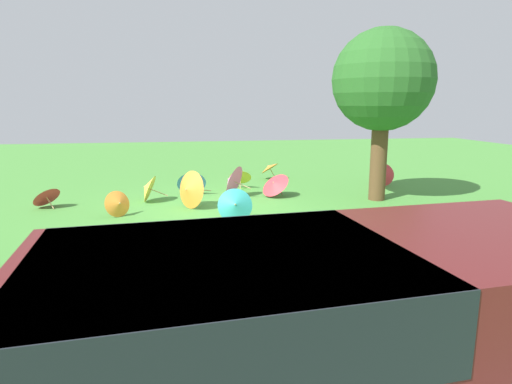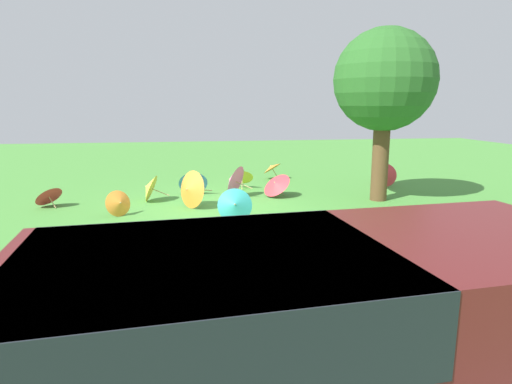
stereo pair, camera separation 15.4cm
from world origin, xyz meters
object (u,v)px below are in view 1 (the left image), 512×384
at_px(parasol_orange_1, 189,190).
at_px(parasol_red_3, 382,174).
at_px(parasol_yellow_0, 147,188).
at_px(parasol_yellow_1, 240,176).
at_px(parasol_teal_0, 235,205).
at_px(parasol_orange_0, 269,167).
at_px(parasol_blue_1, 191,182).
at_px(parasol_red_1, 274,184).
at_px(parasol_red_4, 45,195).
at_px(shade_tree, 383,82).
at_px(parasol_red_2, 361,219).
at_px(parasol_orange_2, 118,204).
at_px(van_dark, 320,322).
at_px(parasol_pink_0, 231,181).

bearing_deg(parasol_orange_1, parasol_red_3, -161.93).
height_order(parasol_yellow_0, parasol_orange_1, parasol_orange_1).
xyz_separation_m(parasol_yellow_1, parasol_teal_0, (0.67, 3.87, -0.00)).
relative_size(parasol_orange_0, parasol_teal_0, 1.13).
bearing_deg(parasol_blue_1, parasol_red_1, 163.87).
bearing_deg(parasol_red_3, parasol_red_4, 7.56).
bearing_deg(shade_tree, parasol_red_2, 59.85).
xyz_separation_m(shade_tree, parasol_yellow_0, (6.09, -0.83, -2.73)).
bearing_deg(parasol_orange_1, parasol_red_1, -157.32).
bearing_deg(parasol_red_1, parasol_red_2, 102.56).
height_order(parasol_orange_1, parasol_orange_2, parasol_orange_1).
relative_size(shade_tree, parasol_teal_0, 5.59).
bearing_deg(van_dark, parasol_blue_1, -85.90).
xyz_separation_m(parasol_yellow_0, parasol_orange_2, (0.55, 1.52, -0.06)).
xyz_separation_m(van_dark, parasol_pink_0, (-0.41, -8.90, -0.45)).
distance_m(van_dark, parasol_red_2, 5.43).
bearing_deg(parasol_orange_2, parasol_orange_0, -135.19).
height_order(shade_tree, parasol_orange_1, shade_tree).
bearing_deg(parasol_red_1, shade_tree, 162.22).
xyz_separation_m(parasol_red_3, parasol_red_4, (9.57, 1.27, -0.07)).
bearing_deg(van_dark, parasol_red_2, -117.07).
distance_m(parasol_red_1, parasol_orange_2, 4.27).
relative_size(parasol_yellow_0, parasol_blue_1, 0.98).
xyz_separation_m(parasol_red_1, parasol_teal_0, (1.42, 2.45, 0.02)).
xyz_separation_m(parasol_red_1, parasol_red_2, (-0.87, 3.90, -0.03)).
height_order(parasol_orange_2, parasol_red_3, parasol_red_3).
relative_size(parasol_orange_0, parasol_orange_1, 0.91).
bearing_deg(shade_tree, parasol_red_3, -119.48).
bearing_deg(parasol_red_3, parasol_red_2, 60.10).
distance_m(shade_tree, parasol_red_2, 4.49).
bearing_deg(parasol_blue_1, parasol_teal_0, 105.17).
distance_m(parasol_yellow_0, parasol_yellow_1, 3.05).
distance_m(parasol_yellow_0, parasol_red_1, 3.44).
bearing_deg(parasol_orange_1, parasol_red_4, -11.38).
distance_m(van_dark, parasol_pink_0, 8.93).
height_order(parasol_blue_1, parasol_red_1, parasol_blue_1).
distance_m(van_dark, shade_tree, 9.20).
height_order(shade_tree, parasol_red_4, shade_tree).
distance_m(parasol_red_2, parasol_red_4, 7.67).
bearing_deg(shade_tree, parasol_orange_2, 5.96).
bearing_deg(parasol_teal_0, shade_tree, -158.52).
relative_size(parasol_blue_1, parasol_red_2, 1.16).
height_order(parasol_orange_0, parasol_orange_1, parasol_orange_1).
bearing_deg(parasol_blue_1, parasol_yellow_0, 29.91).
distance_m(shade_tree, parasol_yellow_0, 6.72).
xyz_separation_m(parasol_orange_2, parasol_red_4, (1.90, -1.25, 0.00)).
distance_m(parasol_yellow_0, parasol_orange_1, 1.44).
bearing_deg(parasol_blue_1, parasol_orange_0, -140.81).
bearing_deg(parasol_yellow_0, parasol_orange_2, 70.22).
xyz_separation_m(parasol_pink_0, parasol_red_3, (-4.86, -0.79, -0.08)).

